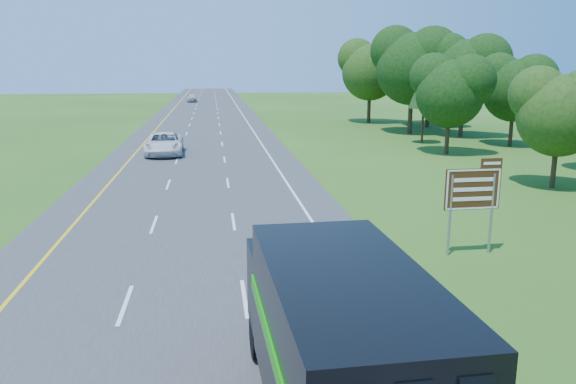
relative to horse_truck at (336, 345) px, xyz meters
name	(u,v)px	position (x,y,z in m)	size (l,w,h in m)	color
road	(203,140)	(-3.17, 46.06, -2.02)	(15.00, 260.00, 0.04)	#38383A
lane_markings	(203,140)	(-3.17, 46.06, -2.00)	(11.15, 260.00, 0.01)	yellow
horse_truck	(336,345)	(0.00, 0.00, 0.00)	(2.89, 8.54, 3.75)	black
white_suv	(164,144)	(-6.18, 37.38, -1.11)	(2.97, 6.45, 1.79)	silver
far_car	(192,98)	(-6.20, 107.05, -1.16)	(2.01, 4.99, 1.70)	#B5B6BC
exit_sign	(473,193)	(7.62, 10.25, 0.41)	(2.23, 0.14, 3.78)	gray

